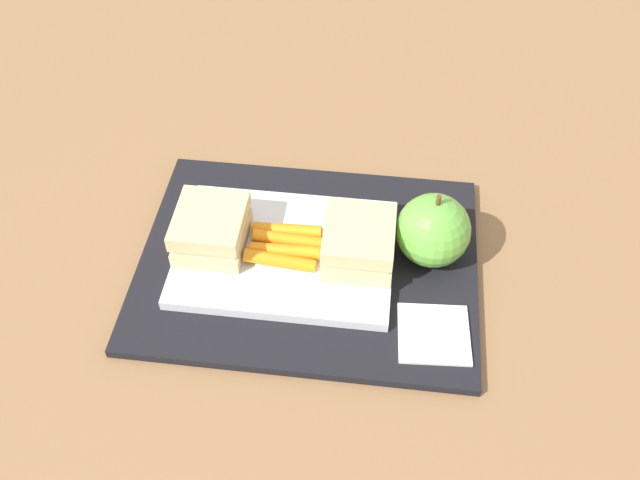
% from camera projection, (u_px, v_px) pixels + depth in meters
% --- Properties ---
extents(ground_plane, '(2.40, 2.40, 0.00)m').
position_uv_depth(ground_plane, '(309.00, 265.00, 0.77)').
color(ground_plane, olive).
extents(lunchbag_mat, '(0.36, 0.28, 0.01)m').
position_uv_depth(lunchbag_mat, '(309.00, 262.00, 0.76)').
color(lunchbag_mat, black).
rests_on(lunchbag_mat, ground_plane).
extents(food_tray, '(0.23, 0.17, 0.01)m').
position_uv_depth(food_tray, '(285.00, 253.00, 0.76)').
color(food_tray, white).
rests_on(food_tray, lunchbag_mat).
extents(sandwich_half_left, '(0.07, 0.08, 0.04)m').
position_uv_depth(sandwich_half_left, '(211.00, 229.00, 0.74)').
color(sandwich_half_left, '#DBC189').
rests_on(sandwich_half_left, food_tray).
extents(sandwich_half_right, '(0.07, 0.08, 0.04)m').
position_uv_depth(sandwich_half_right, '(359.00, 242.00, 0.73)').
color(sandwich_half_right, '#DBC189').
rests_on(sandwich_half_right, food_tray).
extents(carrot_sticks_bundle, '(0.08, 0.06, 0.02)m').
position_uv_depth(carrot_sticks_bundle, '(285.00, 245.00, 0.75)').
color(carrot_sticks_bundle, orange).
rests_on(carrot_sticks_bundle, food_tray).
extents(apple, '(0.08, 0.08, 0.09)m').
position_uv_depth(apple, '(433.00, 230.00, 0.73)').
color(apple, '#66B742').
rests_on(apple, lunchbag_mat).
extents(paper_napkin, '(0.07, 0.07, 0.00)m').
position_uv_depth(paper_napkin, '(434.00, 334.00, 0.69)').
color(paper_napkin, white).
rests_on(paper_napkin, lunchbag_mat).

